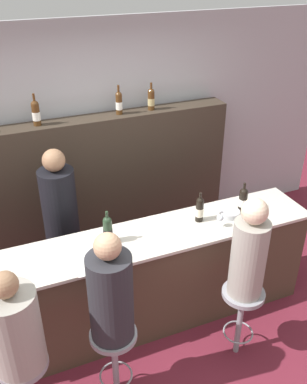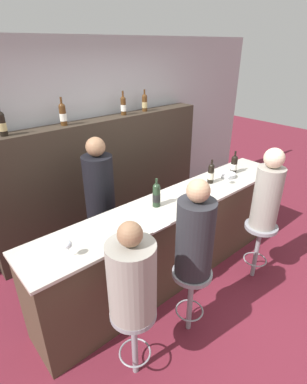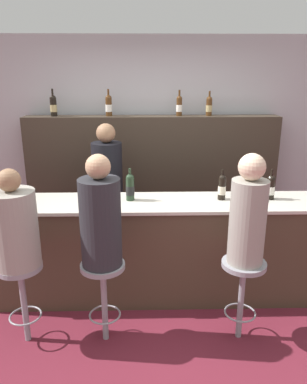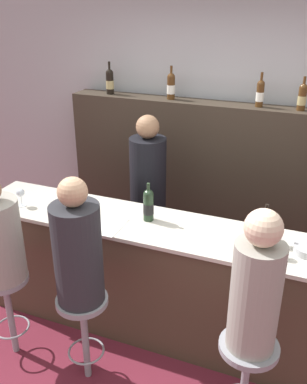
% 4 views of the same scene
% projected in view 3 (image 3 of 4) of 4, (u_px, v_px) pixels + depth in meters
% --- Properties ---
extents(ground_plane, '(16.00, 16.00, 0.00)m').
position_uv_depth(ground_plane, '(155.00, 310.00, 3.56)').
color(ground_plane, maroon).
extents(wall_back, '(6.40, 0.05, 2.60)m').
position_uv_depth(wall_back, '(152.00, 141.00, 4.91)').
color(wall_back, '#B2B2B7').
rests_on(wall_back, ground_plane).
extents(bar_counter, '(3.35, 0.58, 1.00)m').
position_uv_depth(bar_counter, '(155.00, 249.00, 3.66)').
color(bar_counter, '#473828').
rests_on(bar_counter, ground_plane).
extents(back_bar_cabinet, '(3.14, 0.28, 1.64)m').
position_uv_depth(back_bar_cabinet, '(152.00, 180.00, 4.84)').
color(back_bar_cabinet, '#382D23').
rests_on(back_bar_cabinet, ground_plane).
extents(wine_bottle_counter_0, '(0.08, 0.08, 0.31)m').
position_uv_depth(wine_bottle_counter_0, '(130.00, 187.00, 3.51)').
color(wine_bottle_counter_0, '#233823').
rests_on(wine_bottle_counter_0, bar_counter).
extents(wine_bottle_counter_1, '(0.07, 0.07, 0.29)m').
position_uv_depth(wine_bottle_counter_1, '(222.00, 187.00, 3.53)').
color(wine_bottle_counter_1, black).
rests_on(wine_bottle_counter_1, bar_counter).
extents(wine_bottle_counter_2, '(0.08, 0.08, 0.29)m').
position_uv_depth(wine_bottle_counter_2, '(271.00, 187.00, 3.54)').
color(wine_bottle_counter_2, black).
rests_on(wine_bottle_counter_2, bar_counter).
extents(wine_bottle_backbar_0, '(0.08, 0.08, 0.33)m').
position_uv_depth(wine_bottle_backbar_0, '(53.00, 105.00, 4.52)').
color(wine_bottle_backbar_0, black).
rests_on(wine_bottle_backbar_0, back_bar_cabinet).
extents(wine_bottle_backbar_1, '(0.08, 0.08, 0.32)m').
position_uv_depth(wine_bottle_backbar_1, '(109.00, 105.00, 4.54)').
color(wine_bottle_backbar_1, '#4C2D14').
rests_on(wine_bottle_backbar_1, back_bar_cabinet).
extents(wine_bottle_backbar_2, '(0.07, 0.07, 0.31)m').
position_uv_depth(wine_bottle_backbar_2, '(179.00, 106.00, 4.56)').
color(wine_bottle_backbar_2, '#4C2D14').
rests_on(wine_bottle_backbar_2, back_bar_cabinet).
extents(wine_bottle_backbar_3, '(0.07, 0.07, 0.30)m').
position_uv_depth(wine_bottle_backbar_3, '(209.00, 106.00, 4.57)').
color(wine_bottle_backbar_3, '#4C2D14').
rests_on(wine_bottle_backbar_3, back_bar_cabinet).
extents(wine_glass_0, '(0.07, 0.07, 0.15)m').
position_uv_depth(wine_glass_0, '(11.00, 195.00, 3.34)').
color(wine_glass_0, silver).
rests_on(wine_glass_0, bar_counter).
extents(wine_glass_1, '(0.07, 0.07, 0.12)m').
position_uv_depth(wine_glass_1, '(239.00, 196.00, 3.39)').
color(wine_glass_1, silver).
rests_on(wine_glass_1, bar_counter).
extents(metal_bowl, '(0.19, 0.19, 0.05)m').
position_uv_depth(metal_bowl, '(254.00, 198.00, 3.53)').
color(metal_bowl, '#B7B7BC').
rests_on(metal_bowl, bar_counter).
extents(tasting_menu, '(0.21, 0.30, 0.00)m').
position_uv_depth(tasting_menu, '(102.00, 207.00, 3.35)').
color(tasting_menu, white).
rests_on(tasting_menu, bar_counter).
extents(bar_stool_left, '(0.36, 0.36, 0.71)m').
position_uv_depth(bar_stool_left, '(21.00, 282.00, 3.00)').
color(bar_stool_left, gray).
rests_on(bar_stool_left, ground_plane).
extents(guest_seated_left, '(0.35, 0.35, 0.78)m').
position_uv_depth(guest_seated_left, '(15.00, 226.00, 2.85)').
color(guest_seated_left, gray).
rests_on(guest_seated_left, bar_stool_left).
extents(bar_stool_middle, '(0.36, 0.36, 0.71)m').
position_uv_depth(bar_stool_middle, '(103.00, 281.00, 3.01)').
color(bar_stool_middle, gray).
rests_on(bar_stool_middle, ground_plane).
extents(guest_seated_middle, '(0.32, 0.32, 0.88)m').
position_uv_depth(guest_seated_middle, '(100.00, 218.00, 2.85)').
color(guest_seated_middle, '#28282D').
rests_on(guest_seated_middle, bar_stool_middle).
extents(bar_stool_right, '(0.36, 0.36, 0.71)m').
position_uv_depth(bar_stool_right, '(243.00, 280.00, 3.04)').
color(bar_stool_right, gray).
rests_on(bar_stool_right, ground_plane).
extents(guest_seated_right, '(0.28, 0.28, 0.88)m').
position_uv_depth(guest_seated_right, '(248.00, 215.00, 2.87)').
color(guest_seated_right, gray).
rests_on(guest_seated_right, bar_stool_right).
extents(bartender, '(0.33, 0.33, 1.64)m').
position_uv_depth(bartender, '(108.00, 202.00, 4.24)').
color(bartender, black).
rests_on(bartender, ground_plane).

